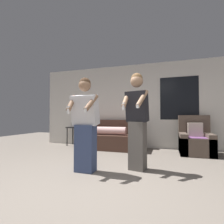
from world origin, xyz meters
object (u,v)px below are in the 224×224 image
(side_table, at_px, (76,130))
(person_right, at_px, (137,119))
(couch, at_px, (111,138))
(person_left, at_px, (85,124))
(armchair, at_px, (195,141))

(side_table, xyz_separation_m, person_right, (2.52, -2.16, 0.40))
(side_table, distance_m, person_right, 3.34)
(couch, relative_size, person_left, 1.13)
(person_right, bearing_deg, person_left, -155.58)
(couch, bearing_deg, side_table, 170.98)
(armchair, distance_m, side_table, 3.77)
(armchair, xyz_separation_m, side_table, (-3.75, 0.29, 0.21))
(armchair, distance_m, person_left, 3.13)
(couch, relative_size, person_right, 1.06)
(armchair, xyz_separation_m, person_right, (-1.24, -1.87, 0.61))
(side_table, distance_m, person_left, 3.06)
(side_table, bearing_deg, person_left, -57.23)
(person_left, bearing_deg, armchair, 47.09)
(armchair, relative_size, side_table, 1.30)
(armchair, bearing_deg, side_table, 175.52)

